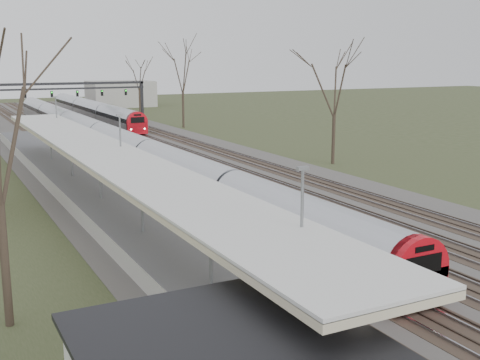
{
  "coord_description": "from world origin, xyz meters",
  "views": [
    {
      "loc": [
        -17.89,
        -1.4,
        9.35
      ],
      "look_at": [
        -1.2,
        30.79,
        2.0
      ],
      "focal_mm": 45.0,
      "sensor_mm": 36.0,
      "label": 1
    }
  ],
  "objects": [
    {
      "name": "signal_gantry",
      "position": [
        0.29,
        84.99,
        4.91
      ],
      "size": [
        21.0,
        0.59,
        6.08
      ],
      "color": "black",
      "rests_on": "ground"
    },
    {
      "name": "train_far",
      "position": [
        4.5,
        91.09,
        1.48
      ],
      "size": [
        2.62,
        45.21,
        3.05
      ],
      "color": "#A0A2A9",
      "rests_on": "ground"
    },
    {
      "name": "train_near",
      "position": [
        -2.5,
        58.78,
        1.48
      ],
      "size": [
        2.62,
        90.21,
        3.05
      ],
      "color": "#A0A2A9",
      "rests_on": "ground"
    },
    {
      "name": "tree_east_far",
      "position": [
        14.0,
        42.0,
        7.29
      ],
      "size": [
        5.0,
        5.0,
        10.3
      ],
      "color": "#2D231C",
      "rests_on": "ground"
    },
    {
      "name": "platform",
      "position": [
        -9.05,
        37.5,
        0.5
      ],
      "size": [
        3.5,
        69.0,
        1.0
      ],
      "primitive_type": "cube",
      "color": "#9E9B93",
      "rests_on": "ground"
    },
    {
      "name": "track_bed",
      "position": [
        0.26,
        55.0,
        0.06
      ],
      "size": [
        24.0,
        160.0,
        0.22
      ],
      "color": "#474442",
      "rests_on": "ground"
    },
    {
      "name": "passenger",
      "position": [
        -9.06,
        10.21,
        1.91
      ],
      "size": [
        0.55,
        0.73,
        1.81
      ],
      "primitive_type": "imported",
      "rotation": [
        0.0,
        0.0,
        1.38
      ],
      "color": "navy",
      "rests_on": "platform"
    },
    {
      "name": "canopy",
      "position": [
        -9.05,
        32.99,
        3.93
      ],
      "size": [
        4.1,
        50.0,
        3.11
      ],
      "color": "slate",
      "rests_on": "platform"
    }
  ]
}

